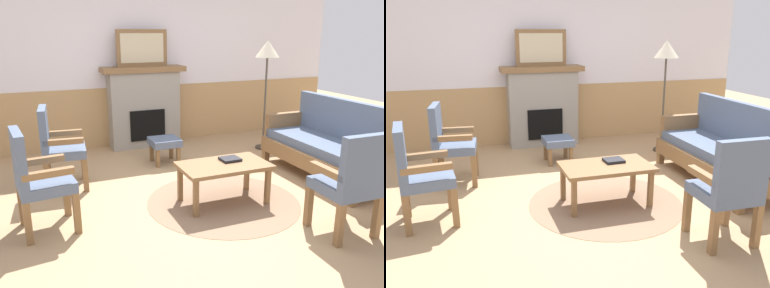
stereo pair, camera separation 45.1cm
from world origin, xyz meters
TOP-DOWN VIEW (x-y plane):
  - ground_plane at (0.00, 0.00)m, footprint 14.00×14.00m
  - wall_back at (0.00, 2.60)m, footprint 7.20×0.14m
  - fireplace at (0.00, 2.35)m, footprint 1.30×0.44m
  - framed_picture at (0.00, 2.35)m, footprint 0.80×0.04m
  - couch at (1.74, 0.07)m, footprint 0.70×1.80m
  - coffee_table at (0.17, -0.14)m, footprint 0.96×0.56m
  - round_rug at (0.17, -0.14)m, footprint 1.67×1.67m
  - book_on_table at (0.28, -0.06)m, footprint 0.21×0.18m
  - footstool at (0.01, 1.38)m, footprint 0.40×0.40m
  - armchair_near_fireplace at (-1.69, -0.06)m, footprint 0.53×0.53m
  - armchair_by_window_left at (-1.44, 0.98)m, footprint 0.52×0.52m
  - armchair_front_left at (0.88, -1.22)m, footprint 0.49×0.49m
  - floor_lamp_by_couch at (1.70, 1.46)m, footprint 0.36×0.36m

SIDE VIEW (x-z plane):
  - ground_plane at x=0.00m, z-range 0.00..0.00m
  - round_rug at x=0.17m, z-range 0.00..0.01m
  - footstool at x=0.01m, z-range 0.10..0.46m
  - coffee_table at x=0.17m, z-range 0.17..0.61m
  - couch at x=1.74m, z-range -0.09..0.89m
  - book_on_table at x=0.28m, z-range 0.44..0.47m
  - armchair_near_fireplace at x=-1.69m, z-range 0.05..1.03m
  - armchair_by_window_left at x=-1.44m, z-range 0.05..1.03m
  - armchair_front_left at x=0.88m, z-range 0.05..1.03m
  - fireplace at x=0.00m, z-range 0.01..1.29m
  - wall_back at x=0.00m, z-range -0.04..2.66m
  - floor_lamp_by_couch at x=1.70m, z-range 0.61..2.29m
  - framed_picture at x=0.00m, z-range 1.28..1.84m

